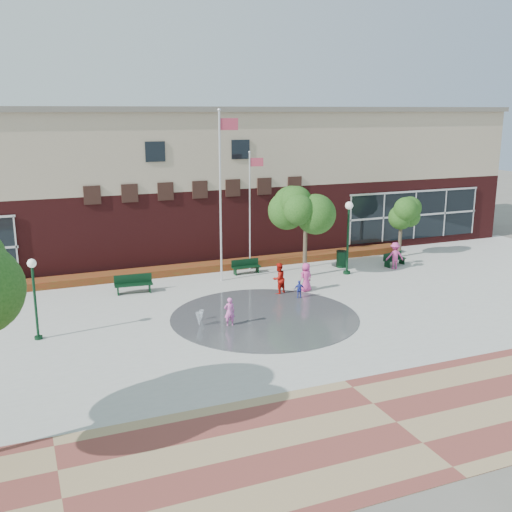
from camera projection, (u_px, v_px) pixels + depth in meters
name	position (u px, v px, depth m)	size (l,w,h in m)	color
ground	(294.00, 341.00, 24.03)	(120.00, 120.00, 0.00)	#666056
plaza_concrete	(256.00, 311.00, 27.63)	(46.00, 18.00, 0.01)	#A8A8A0
paver_band	(396.00, 422.00, 17.74)	(46.00, 6.00, 0.01)	brown
splash_pad	(264.00, 317.00, 26.73)	(8.40, 8.40, 0.01)	#383A3D
library_building	(177.00, 179.00, 38.64)	(44.40, 10.40, 9.20)	#4B1617
flower_bed	(206.00, 271.00, 34.46)	(26.00, 1.20, 0.40)	#A30510
flagpole_left	(221.00, 188.00, 31.24)	(1.06, 0.22, 9.10)	silver
flagpole_right	(250.00, 205.00, 33.87)	(0.82, 0.25, 6.81)	silver
lamp_left	(34.00, 290.00, 23.67)	(0.36, 0.36, 3.36)	black
lamp_right	(348.00, 230.00, 33.15)	(0.44, 0.44, 4.13)	black
bench_left	(134.00, 288.00, 30.14)	(1.93, 0.69, 0.95)	black
bench_mid	(246.00, 269.00, 33.75)	(1.64, 0.48, 0.82)	black
bench_right	(394.00, 262.00, 35.48)	(1.64, 0.83, 0.80)	black
trash_can	(341.00, 259.00, 35.07)	(0.61, 0.61, 1.00)	black
tree_mid	(306.00, 207.00, 32.36)	(3.16, 3.16, 5.34)	#3F3426
tree_small_right	(402.00, 211.00, 37.03)	(2.35, 2.35, 4.02)	#3F3426
water_jet_a	(199.00, 327.00, 25.57)	(0.31, 0.31, 0.60)	white
water_jet_b	(202.00, 321.00, 26.31)	(0.20, 0.20, 0.45)	white
child_splash	(230.00, 312.00, 25.51)	(0.46, 0.30, 1.27)	#E462BE
adult_red	(279.00, 279.00, 29.96)	(0.77, 0.60, 1.59)	red
adult_pink	(306.00, 277.00, 30.38)	(0.73, 0.47, 1.49)	#D23A89
child_blue	(299.00, 290.00, 29.28)	(0.54, 0.22, 0.92)	#303FB2
person_bench	(395.00, 256.00, 34.63)	(1.03, 0.59, 1.59)	#BF3882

